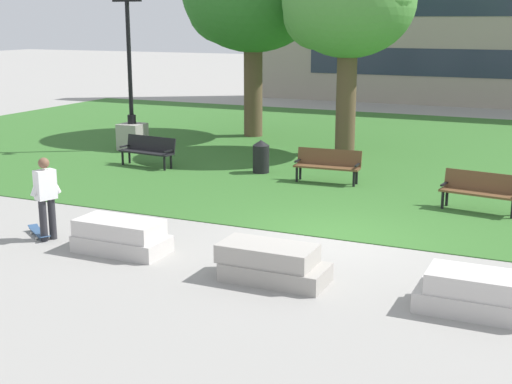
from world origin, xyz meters
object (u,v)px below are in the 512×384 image
skateboard (39,232)px  lamp_post_center (132,118)px  concrete_block_left (272,264)px  concrete_block_center (121,236)px  park_bench_far_left (481,189)px  park_bench_near_right (328,164)px  concrete_block_right (479,294)px  trash_bin (261,156)px  person_skateboarder (46,194)px  park_bench_near_left (148,149)px

skateboard → lamp_post_center: size_ratio=0.18×
concrete_block_left → lamp_post_center: bearing=134.1°
concrete_block_center → park_bench_far_left: (5.94, 5.90, 0.23)m
park_bench_near_right → park_bench_far_left: size_ratio=0.98×
lamp_post_center → skateboard: bearing=-67.3°
concrete_block_right → park_bench_far_left: (-0.76, 6.11, 0.23)m
park_bench_far_left → lamp_post_center: 12.38m
concrete_block_center → park_bench_far_left: 8.38m
skateboard → trash_bin: trash_bin is taller
skateboard → park_bench_near_right: bearing=61.7°
park_bench_near_right → park_bench_far_left: (4.21, -1.40, 0.00)m
concrete_block_right → person_skateboarder: size_ratio=1.06×
park_bench_near_left → park_bench_far_left: 9.96m
concrete_block_left → park_bench_near_right: bearing=101.6°
concrete_block_left → trash_bin: (-3.72, 7.94, 0.20)m
skateboard → concrete_block_left: bearing=-3.9°
park_bench_near_left → lamp_post_center: size_ratio=0.34×
concrete_block_left → park_bench_near_right: 7.70m
person_skateboarder → trash_bin: (1.33, 7.68, -0.46)m
park_bench_near_left → park_bench_near_right: (5.67, 0.16, 0.00)m
lamp_post_center → park_bench_far_left: bearing=-15.9°
park_bench_far_left → lamp_post_center: (-11.89, 3.38, 0.57)m
lamp_post_center → concrete_block_left: bearing=-45.9°
park_bench_near_right → trash_bin: 2.22m
person_skateboarder → skateboard: 0.95m
concrete_block_center → lamp_post_center: 11.05m
park_bench_near_right → park_bench_far_left: same height
park_bench_near_right → concrete_block_right: bearing=-56.5°
concrete_block_right → park_bench_far_left: size_ratio=0.98×
concrete_block_center → lamp_post_center: size_ratio=0.33×
concrete_block_left → person_skateboarder: person_skateboarder is taller
concrete_block_center → trash_bin: trash_bin is taller
person_skateboarder → trash_bin: 7.81m
skateboard → trash_bin: size_ratio=1.00×
park_bench_near_left → park_bench_near_right: 5.67m
skateboard → park_bench_near_right: size_ratio=0.52×
park_bench_near_right → lamp_post_center: lamp_post_center is taller
skateboard → trash_bin: bearing=77.5°
park_bench_near_right → trash_bin: trash_bin is taller
concrete_block_left → skateboard: bearing=176.1°
person_skateboarder → concrete_block_left: bearing=-3.0°
concrete_block_right → park_bench_near_right: 9.01m
concrete_block_left → skateboard: 5.42m
park_bench_near_left → lamp_post_center: 2.99m
concrete_block_right → skateboard: concrete_block_right is taller
concrete_block_left → concrete_block_right: 3.43m
concrete_block_center → lamp_post_center: bearing=122.7°
person_skateboarder → concrete_block_center: bearing=-0.7°
skateboard → trash_bin: (1.68, 7.57, 0.42)m
skateboard → person_skateboarder: bearing=-17.4°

